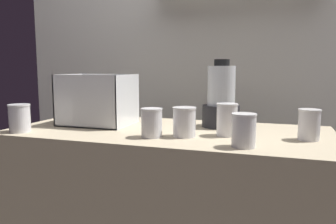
{
  "coord_description": "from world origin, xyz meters",
  "views": [
    {
      "loc": [
        0.45,
        -1.38,
        1.17
      ],
      "look_at": [
        0.0,
        0.0,
        0.98
      ],
      "focal_mm": 35.59,
      "sensor_mm": 36.0,
      "label": 1
    }
  ],
  "objects": [
    {
      "name": "juice_cup_mango_left",
      "position": [
        -0.01,
        -0.17,
        0.95
      ],
      "size": [
        0.09,
        0.09,
        0.12
      ],
      "color": "white",
      "rests_on": "counter"
    },
    {
      "name": "carrot_display_bin",
      "position": [
        -0.38,
        0.04,
        0.98
      ],
      "size": [
        0.33,
        0.25,
        0.24
      ],
      "color": "white",
      "rests_on": "counter"
    },
    {
      "name": "juice_cup_orange_right",
      "position": [
        0.26,
        -0.04,
        0.96
      ],
      "size": [
        0.09,
        0.09,
        0.13
      ],
      "color": "white",
      "rests_on": "counter"
    },
    {
      "name": "juice_cup_carrot_far_right",
      "position": [
        0.35,
        -0.22,
        0.95
      ],
      "size": [
        0.09,
        0.09,
        0.12
      ],
      "color": "white",
      "rests_on": "counter"
    },
    {
      "name": "juice_cup_beet_rightmost",
      "position": [
        0.57,
        -0.03,
        0.95
      ],
      "size": [
        0.08,
        0.08,
        0.12
      ],
      "color": "white",
      "rests_on": "counter"
    },
    {
      "name": "blender_pitcher",
      "position": [
        0.21,
        0.15,
        1.02
      ],
      "size": [
        0.17,
        0.17,
        0.31
      ],
      "color": "black",
      "rests_on": "counter"
    },
    {
      "name": "back_wall_unit",
      "position": [
        0.01,
        0.77,
        1.26
      ],
      "size": [
        2.6,
        0.24,
        2.5
      ],
      "color": "silver",
      "rests_on": "ground_plane"
    },
    {
      "name": "juice_cup_beet_far_left",
      "position": [
        -0.59,
        -0.24,
        0.95
      ],
      "size": [
        0.09,
        0.09,
        0.12
      ],
      "color": "white",
      "rests_on": "counter"
    },
    {
      "name": "juice_cup_orange_middle",
      "position": [
        0.11,
        -0.11,
        0.95
      ],
      "size": [
        0.09,
        0.09,
        0.12
      ],
      "color": "white",
      "rests_on": "counter"
    }
  ]
}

